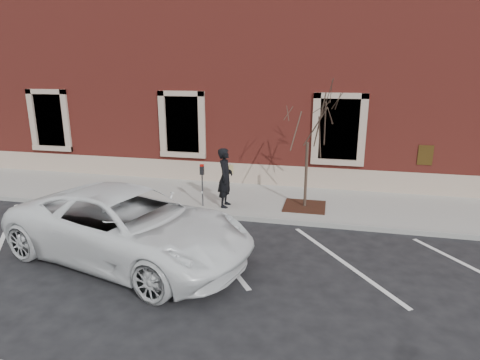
% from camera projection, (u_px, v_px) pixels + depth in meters
% --- Properties ---
extents(ground, '(120.00, 120.00, 0.00)m').
position_uv_depth(ground, '(236.00, 219.00, 12.47)').
color(ground, '#28282B').
rests_on(ground, ground).
extents(sidewalk_near, '(40.00, 3.50, 0.15)m').
position_uv_depth(sidewalk_near, '(247.00, 200.00, 14.10)').
color(sidewalk_near, '#A4A29A').
rests_on(sidewalk_near, ground).
extents(curb_near, '(40.00, 0.12, 0.15)m').
position_uv_depth(curb_near, '(235.00, 217.00, 12.41)').
color(curb_near, '#9E9E99').
rests_on(curb_near, ground).
extents(parking_stripes, '(28.00, 4.40, 0.01)m').
position_uv_depth(parking_stripes, '(216.00, 249.00, 10.41)').
color(parking_stripes, silver).
rests_on(parking_stripes, ground).
extents(building_civic, '(40.00, 8.62, 8.00)m').
position_uv_depth(building_civic, '(274.00, 80.00, 18.67)').
color(building_civic, maroon).
rests_on(building_civic, ground).
extents(man, '(0.48, 0.71, 1.94)m').
position_uv_depth(man, '(225.00, 178.00, 12.94)').
color(man, black).
rests_on(man, sidewalk_near).
extents(parking_meter, '(0.13, 0.10, 1.41)m').
position_uv_depth(parking_meter, '(202.00, 177.00, 12.96)').
color(parking_meter, '#595B60').
rests_on(parking_meter, sidewalk_near).
extents(tree_grate, '(1.34, 1.34, 0.03)m').
position_uv_depth(tree_grate, '(305.00, 206.00, 13.14)').
color(tree_grate, '#371811').
rests_on(tree_grate, sidewalk_near).
extents(sapling, '(2.33, 2.33, 3.89)m').
position_uv_depth(sapling, '(308.00, 124.00, 12.41)').
color(sapling, '#443329').
rests_on(sapling, sidewalk_near).
extents(white_truck, '(6.72, 4.34, 1.72)m').
position_uv_depth(white_truck, '(129.00, 226.00, 9.66)').
color(white_truck, white).
rests_on(white_truck, ground).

